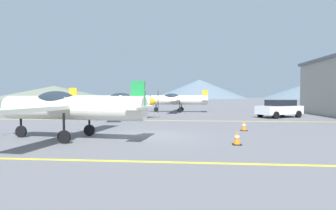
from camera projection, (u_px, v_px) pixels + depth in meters
ground_plane at (146, 137)px, 13.32m from camera, size 400.00×400.00×0.00m
apron_line_near at (119, 161)px, 8.35m from camera, size 80.00×0.16×0.01m
apron_line_far at (164, 121)px, 21.63m from camera, size 80.00×0.16×0.01m
airplane_near at (68, 107)px, 12.52m from camera, size 7.80×8.95×2.67m
airplane_mid at (114, 101)px, 23.41m from camera, size 7.82×8.93×2.67m
airplane_far at (177, 100)px, 32.52m from camera, size 7.75×8.93×2.67m
car_sedan at (280, 108)px, 24.67m from camera, size 4.61×3.77×1.62m
traffic_cone_front at (237, 138)px, 11.10m from camera, size 0.36×0.36×0.59m
traffic_cone_side at (244, 126)px, 15.47m from camera, size 0.36×0.36×0.59m
hill_left at (54, 93)px, 130.97m from camera, size 59.30×59.30×6.54m
hill_centerleft at (199, 89)px, 163.32m from camera, size 56.72×56.72×11.47m
hill_centerright at (314, 90)px, 157.02m from camera, size 59.21×59.21×10.07m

